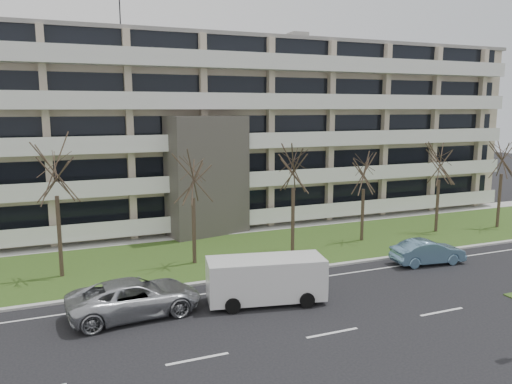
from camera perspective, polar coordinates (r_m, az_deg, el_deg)
name	(u,v)px	position (r m, az deg, el deg)	size (l,w,h in m)	color
ground	(332,333)	(22.59, 8.72, -15.64)	(160.00, 160.00, 0.00)	black
grass_verge	(232,252)	(33.65, -2.76, -6.92)	(90.00, 10.00, 0.06)	#32501A
curb	(261,275)	(29.19, 0.55, -9.46)	(90.00, 0.35, 0.12)	#B2B2AD
sidewalk	(208,233)	(38.69, -5.48, -4.74)	(90.00, 2.00, 0.08)	#B2B2AD
lane_edge_line	(271,284)	(27.91, 1.76, -10.49)	(90.00, 0.12, 0.01)	white
apartment_building	(184,131)	(44.12, -8.22, 6.93)	(60.50, 15.10, 18.75)	#B2A68A
silver_pickup	(135,297)	(24.44, -13.67, -11.63)	(2.83, 6.14, 1.71)	#B1B3B8
blue_sedan	(428,252)	(32.99, 19.05, -6.49)	(1.59, 4.56, 1.50)	#6691B1
white_van	(267,276)	(25.11, 1.30, -9.57)	(6.11, 3.24, 2.25)	silver
tree_2	(55,163)	(29.75, -22.03, 3.06)	(4.22, 4.22, 8.44)	#382B21
tree_3	(193,172)	(30.37, -7.25, 2.29)	(3.71, 3.71, 7.42)	#382B21
tree_4	(294,162)	(32.54, 4.32, 3.43)	(3.93, 3.93, 7.86)	#382B21
tree_5	(364,169)	(36.41, 12.25, 2.62)	(3.41, 3.41, 6.83)	#382B21
tree_6	(440,159)	(40.68, 20.30, 3.53)	(3.68, 3.68, 7.35)	#382B21
tree_7	(503,153)	(44.16, 26.40, 4.04)	(3.91, 3.91, 7.82)	#382B21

